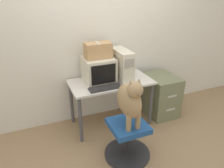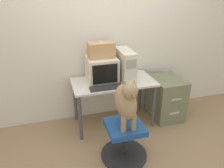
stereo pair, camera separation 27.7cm
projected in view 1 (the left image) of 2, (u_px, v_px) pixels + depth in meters
name	position (u px, v px, depth m)	size (l,w,h in m)	color
ground_plane	(119.00, 134.00, 3.18)	(12.00, 12.00, 0.00)	#937551
wall_back	(101.00, 35.00, 3.20)	(8.00, 0.05, 2.60)	silver
desk	(111.00, 87.00, 3.18)	(1.18, 0.61, 0.71)	silver
crt_monitor	(99.00, 69.00, 3.08)	(0.42, 0.41, 0.34)	beige
pc_tower	(122.00, 64.00, 3.14)	(0.18, 0.49, 0.43)	beige
keyboard	(105.00, 88.00, 2.90)	(0.44, 0.14, 0.03)	#2D2D2D
computer_mouse	(125.00, 85.00, 2.98)	(0.06, 0.04, 0.03)	silver
office_chair	(127.00, 140.00, 2.69)	(0.57, 0.57, 0.48)	#262628
dog	(130.00, 100.00, 2.43)	(0.21, 0.47, 0.62)	#9E7F56
filing_cabinet	(160.00, 95.00, 3.57)	(0.45, 0.58, 0.66)	#6B7251
cardboard_box	(98.00, 50.00, 2.97)	(0.36, 0.20, 0.21)	tan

